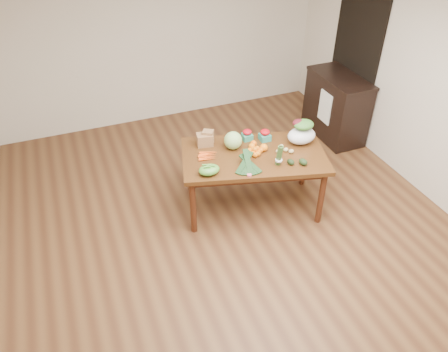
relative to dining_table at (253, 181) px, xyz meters
name	(u,v)px	position (x,y,z in m)	size (l,w,h in m)	color
floor	(235,235)	(-0.39, -0.41, -0.38)	(6.00, 6.00, 0.00)	brown
room_walls	(238,132)	(-0.39, -0.41, 0.97)	(5.02, 6.02, 2.70)	beige
dining_table	(253,181)	(0.00, 0.00, 0.00)	(1.60, 0.89, 0.75)	#472810
doorway_dark	(354,63)	(2.09, 1.19, 0.68)	(0.02, 1.00, 2.10)	black
cabinet	(336,107)	(1.83, 1.08, 0.10)	(0.52, 1.02, 0.94)	black
dish_towel	(325,107)	(1.57, 0.99, 0.18)	(0.02, 0.28, 0.45)	white
paper_bag	(205,139)	(-0.45, 0.38, 0.46)	(0.24, 0.20, 0.17)	#8D593F
cabbage	(233,140)	(-0.17, 0.20, 0.48)	(0.21, 0.21, 0.21)	#95CA74
strawberry_basket_a	(247,136)	(0.05, 0.31, 0.43)	(0.11, 0.11, 0.10)	red
strawberry_basket_b	(265,136)	(0.24, 0.23, 0.43)	(0.12, 0.12, 0.11)	red
orange_a	(252,146)	(0.02, 0.10, 0.41)	(0.08, 0.08, 0.08)	orange
orange_b	(254,143)	(0.06, 0.15, 0.41)	(0.07, 0.07, 0.07)	orange
orange_c	(264,148)	(0.13, 0.02, 0.42)	(0.09, 0.09, 0.09)	orange
mandarin_cluster	(255,151)	(0.01, -0.01, 0.42)	(0.18, 0.18, 0.10)	#DF4C0D
carrots	(208,156)	(-0.50, 0.14, 0.39)	(0.22, 0.19, 0.03)	#E95613
snap_pea_bag	(209,170)	(-0.59, -0.17, 0.43)	(0.23, 0.17, 0.10)	#5E9632
kale_bunch	(248,164)	(-0.19, -0.26, 0.45)	(0.32, 0.40, 0.16)	black
asparagus_bundle	(279,155)	(0.16, -0.29, 0.50)	(0.08, 0.08, 0.25)	#587B38
potato_a	(278,151)	(0.26, -0.07, 0.39)	(0.04, 0.04, 0.04)	tan
potato_b	(280,153)	(0.26, -0.12, 0.40)	(0.06, 0.05, 0.05)	tan
potato_c	(286,150)	(0.36, -0.08, 0.40)	(0.06, 0.05, 0.05)	tan
potato_d	(282,146)	(0.35, 0.01, 0.39)	(0.05, 0.04, 0.04)	tan
potato_e	(291,151)	(0.40, -0.14, 0.40)	(0.06, 0.05, 0.05)	tan
avocado_a	(291,162)	(0.28, -0.33, 0.41)	(0.06, 0.09, 0.06)	black
avocado_b	(303,162)	(0.41, -0.38, 0.41)	(0.07, 0.11, 0.07)	black
salad_bag	(302,133)	(0.61, 0.02, 0.51)	(0.34, 0.25, 0.26)	silver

